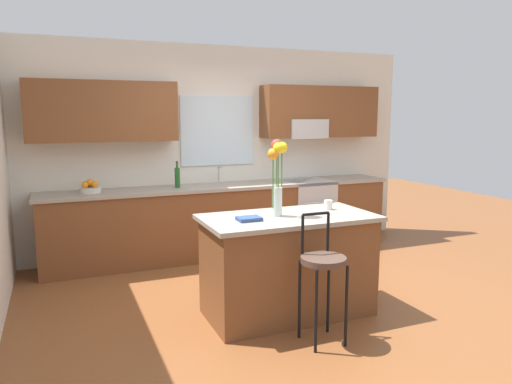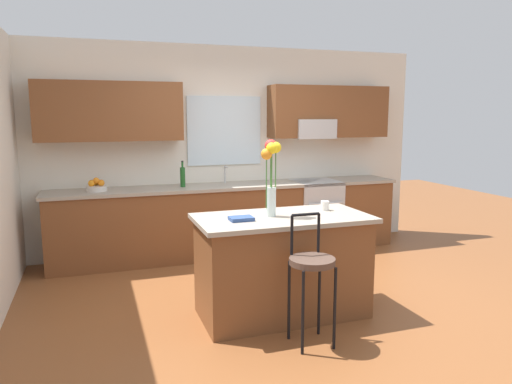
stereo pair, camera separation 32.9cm
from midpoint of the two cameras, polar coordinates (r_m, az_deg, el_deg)
name	(u,v)px [view 1 (the left image)]	position (r m, az deg, el deg)	size (l,w,h in m)	color
ground_plane	(282,299)	(4.91, 1.12, -12.54)	(14.00, 14.00, 0.00)	brown
back_wall_assembly	(219,138)	(6.44, -5.82, 6.38)	(5.60, 0.50, 2.70)	silver
counter_run	(226,219)	(6.30, -5.11, -3.25)	(4.56, 0.64, 0.92)	brown
sink_faucet	(219,173)	(6.33, -5.87, 2.26)	(0.02, 0.13, 0.23)	#B7BABC
oven_range	(307,213)	(6.73, 4.72, -2.49)	(0.60, 0.64, 0.92)	#B7BABC
kitchen_island	(288,265)	(4.43, 1.68, -8.61)	(1.55, 0.80, 0.92)	brown
bar_stool_near	(323,266)	(3.86, 5.47, -8.70)	(0.36, 0.36, 1.04)	black
flower_vase	(277,167)	(4.22, 0.32, 2.92)	(0.18, 0.15, 0.68)	silver
mug_ceramic	(328,205)	(4.61, 6.52, -1.53)	(0.08, 0.08, 0.09)	silver
cookbook	(249,219)	(4.11, -3.11, -3.19)	(0.20, 0.15, 0.03)	navy
fruit_bowl_oranges	(90,188)	(5.94, -20.53, 0.43)	(0.24, 0.24, 0.16)	silver
bottle_olive_oil	(177,177)	(6.05, -10.83, 1.74)	(0.06, 0.06, 0.33)	#1E5923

